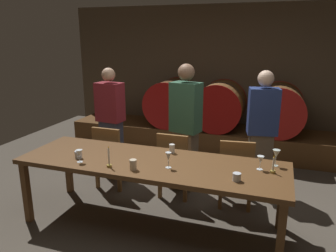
{
  "coord_description": "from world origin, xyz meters",
  "views": [
    {
      "loc": [
        0.94,
        -3.15,
        2.04
      ],
      "look_at": [
        -0.16,
        0.08,
        1.1
      ],
      "focal_mm": 34.87,
      "sensor_mm": 36.0,
      "label": 1
    }
  ],
  "objects_px": {
    "wine_glass_far_left": "(79,153)",
    "guest_right": "(262,131)",
    "chair_left": "(111,154)",
    "wine_glass_far_right": "(276,154)",
    "chair_right": "(236,170)",
    "wine_glass_center_right": "(260,160)",
    "wine_glass_center_left": "(168,157)",
    "guest_left": "(111,122)",
    "candle_right": "(273,168)",
    "chair_center": "(175,162)",
    "guest_center": "(185,127)",
    "wine_barrel_center": "(220,106)",
    "wine_barrel_left": "(172,102)",
    "cup_center_right": "(172,149)",
    "candle_left": "(109,161)",
    "cup_far_left": "(78,155)",
    "cup_center_left": "(133,165)",
    "wine_barrel_right": "(279,110)",
    "dining_table": "(151,166)",
    "cup_far_right": "(237,177)"
  },
  "relations": [
    {
      "from": "wine_glass_center_left",
      "to": "guest_left",
      "type": "bearing_deg",
      "value": 137.0
    },
    {
      "from": "wine_glass_center_right",
      "to": "wine_barrel_right",
      "type": "bearing_deg",
      "value": 86.88
    },
    {
      "from": "cup_center_right",
      "to": "cup_far_left",
      "type": "bearing_deg",
      "value": -151.81
    },
    {
      "from": "guest_right",
      "to": "cup_center_left",
      "type": "xyz_separation_m",
      "value": [
        -1.14,
        -1.56,
        -0.02
      ]
    },
    {
      "from": "wine_glass_far_right",
      "to": "candle_right",
      "type": "bearing_deg",
      "value": -95.44
    },
    {
      "from": "wine_glass_far_right",
      "to": "cup_center_right",
      "type": "relative_size",
      "value": 1.69
    },
    {
      "from": "wine_barrel_right",
      "to": "wine_barrel_center",
      "type": "bearing_deg",
      "value": 180.0
    },
    {
      "from": "chair_left",
      "to": "wine_glass_far_right",
      "type": "height_order",
      "value": "wine_glass_far_right"
    },
    {
      "from": "chair_center",
      "to": "wine_glass_far_left",
      "type": "bearing_deg",
      "value": 53.44
    },
    {
      "from": "candle_right",
      "to": "wine_glass_far_right",
      "type": "bearing_deg",
      "value": 84.56
    },
    {
      "from": "guest_left",
      "to": "cup_center_left",
      "type": "xyz_separation_m",
      "value": [
        1.01,
        -1.39,
        -0.01
      ]
    },
    {
      "from": "candle_right",
      "to": "cup_far_left",
      "type": "relative_size",
      "value": 2.24
    },
    {
      "from": "chair_left",
      "to": "guest_center",
      "type": "bearing_deg",
      "value": -162.24
    },
    {
      "from": "wine_barrel_center",
      "to": "wine_glass_center_left",
      "type": "bearing_deg",
      "value": -90.37
    },
    {
      "from": "chair_center",
      "to": "cup_far_left",
      "type": "height_order",
      "value": "chair_center"
    },
    {
      "from": "guest_center",
      "to": "chair_left",
      "type": "bearing_deg",
      "value": 32.15
    },
    {
      "from": "wine_glass_far_right",
      "to": "cup_far_left",
      "type": "height_order",
      "value": "wine_glass_far_right"
    },
    {
      "from": "chair_right",
      "to": "wine_glass_center_right",
      "type": "xyz_separation_m",
      "value": [
        0.29,
        -0.56,
        0.37
      ]
    },
    {
      "from": "chair_left",
      "to": "wine_glass_far_right",
      "type": "bearing_deg",
      "value": 169.63
    },
    {
      "from": "chair_right",
      "to": "wine_glass_center_right",
      "type": "bearing_deg",
      "value": 110.24
    },
    {
      "from": "wine_glass_far_left",
      "to": "cup_center_left",
      "type": "distance_m",
      "value": 0.62
    },
    {
      "from": "cup_far_right",
      "to": "cup_far_left",
      "type": "bearing_deg",
      "value": 179.2
    },
    {
      "from": "wine_barrel_center",
      "to": "wine_barrel_right",
      "type": "height_order",
      "value": "same"
    },
    {
      "from": "dining_table",
      "to": "cup_center_left",
      "type": "relative_size",
      "value": 26.9
    },
    {
      "from": "wine_barrel_right",
      "to": "chair_left",
      "type": "distance_m",
      "value": 2.94
    },
    {
      "from": "candle_left",
      "to": "wine_barrel_left",
      "type": "bearing_deg",
      "value": 96.0
    },
    {
      "from": "cup_center_right",
      "to": "wine_barrel_left",
      "type": "bearing_deg",
      "value": 108.25
    },
    {
      "from": "wine_glass_far_right",
      "to": "cup_center_right",
      "type": "height_order",
      "value": "wine_glass_far_right"
    },
    {
      "from": "guest_right",
      "to": "cup_far_left",
      "type": "xyz_separation_m",
      "value": [
        -1.84,
        -1.46,
        -0.03
      ]
    },
    {
      "from": "wine_barrel_center",
      "to": "chair_left",
      "type": "height_order",
      "value": "wine_barrel_center"
    },
    {
      "from": "wine_barrel_left",
      "to": "chair_center",
      "type": "relative_size",
      "value": 0.98
    },
    {
      "from": "chair_center",
      "to": "chair_right",
      "type": "relative_size",
      "value": 1.0
    },
    {
      "from": "wine_barrel_left",
      "to": "wine_barrel_right",
      "type": "xyz_separation_m",
      "value": [
        1.91,
        0.0,
        0.0
      ]
    },
    {
      "from": "wine_glass_center_right",
      "to": "chair_right",
      "type": "bearing_deg",
      "value": 117.42
    },
    {
      "from": "guest_center",
      "to": "guest_right",
      "type": "bearing_deg",
      "value": -148.84
    },
    {
      "from": "candle_left",
      "to": "wine_glass_center_left",
      "type": "xyz_separation_m",
      "value": [
        0.57,
        0.18,
        0.05
      ]
    },
    {
      "from": "guest_center",
      "to": "cup_center_right",
      "type": "distance_m",
      "value": 0.7
    },
    {
      "from": "chair_right",
      "to": "cup_center_left",
      "type": "relative_size",
      "value": 8.27
    },
    {
      "from": "chair_right",
      "to": "wine_glass_center_right",
      "type": "distance_m",
      "value": 0.74
    },
    {
      "from": "guest_center",
      "to": "guest_left",
      "type": "bearing_deg",
      "value": 9.45
    },
    {
      "from": "wine_barrel_left",
      "to": "guest_left",
      "type": "height_order",
      "value": "guest_left"
    },
    {
      "from": "wine_glass_far_right",
      "to": "chair_left",
      "type": "bearing_deg",
      "value": 169.01
    },
    {
      "from": "wine_barrel_right",
      "to": "wine_glass_far_right",
      "type": "xyz_separation_m",
      "value": [
        0.0,
        -2.41,
        0.04
      ]
    },
    {
      "from": "wine_barrel_left",
      "to": "wine_glass_center_left",
      "type": "xyz_separation_m",
      "value": [
        0.89,
        -2.81,
        0.03
      ]
    },
    {
      "from": "guest_left",
      "to": "wine_glass_center_right",
      "type": "distance_m",
      "value": 2.41
    },
    {
      "from": "candle_left",
      "to": "wine_glass_center_right",
      "type": "bearing_deg",
      "value": 16.5
    },
    {
      "from": "wine_glass_far_left",
      "to": "guest_right",
      "type": "bearing_deg",
      "value": 41.53
    },
    {
      "from": "wine_barrel_center",
      "to": "guest_left",
      "type": "distance_m",
      "value": 2.07
    },
    {
      "from": "guest_right",
      "to": "wine_glass_center_left",
      "type": "height_order",
      "value": "guest_right"
    },
    {
      "from": "candle_right",
      "to": "wine_glass_far_left",
      "type": "relative_size",
      "value": 1.35
    }
  ]
}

